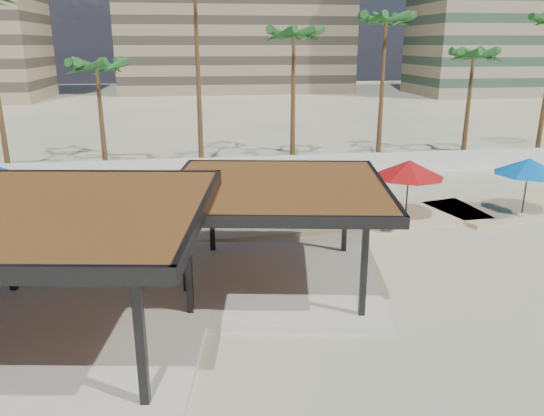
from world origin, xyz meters
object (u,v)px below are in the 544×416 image
Objects in this scene: lounger_b at (374,206)px; lounger_c at (385,217)px; umbrella_c at (409,169)px; lounger_a at (174,227)px; pavilion_central at (277,225)px; pavilion_west at (59,263)px.

lounger_b is 1.67m from lounger_c.
umbrella_c reaches higher than lounger_a.
pavilion_central reaches higher than lounger_c.
lounger_a is 0.95× the size of lounger_c.
umbrella_c is (12.85, 8.11, 0.23)m from pavilion_west.
lounger_b is at bearing 59.81° from pavilion_central.
lounger_c is (5.72, 5.25, -1.73)m from pavilion_central.
umbrella_c is 2.38m from lounger_c.
pavilion_central is 3.25× the size of lounger_b.
umbrella_c is 2.90m from lounger_b.
pavilion_central reaches higher than umbrella_c.
lounger_a is at bearing 125.17° from lounger_b.
pavilion_central is at bearing 34.02° from pavilion_west.
pavilion_central is at bearing -159.30° from lounger_a.
pavilion_central is 7.96m from lounger_c.
lounger_a is (-10.27, 0.05, -2.20)m from umbrella_c.
pavilion_west reaches higher than pavilion_central.
pavilion_central is 9.17m from lounger_b.
lounger_a is 0.87× the size of lounger_b.
umbrella_c is at bearing 41.20° from pavilion_west.
umbrella_c is 1.65× the size of lounger_a.
pavilion_west is 4.13× the size of lounger_a.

